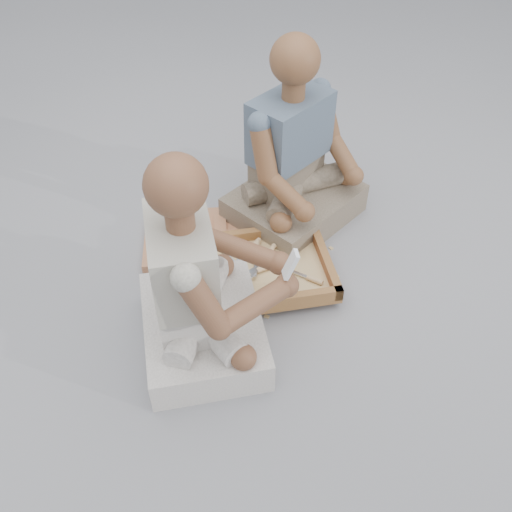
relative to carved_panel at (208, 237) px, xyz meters
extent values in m
plane|color=gray|center=(0.21, -0.61, -0.02)|extent=(60.00, 60.00, 0.00)
cube|color=#915838|center=(0.00, 0.00, 0.00)|extent=(0.62, 0.46, 0.04)
cube|color=brown|center=(0.20, -0.30, 0.03)|extent=(0.56, 0.45, 0.02)
cube|color=brown|center=(0.20, -0.10, 0.06)|extent=(0.55, 0.05, 0.06)
cube|color=brown|center=(0.20, -0.50, 0.06)|extent=(0.55, 0.05, 0.06)
cube|color=brown|center=(0.46, -0.31, 0.06)|extent=(0.04, 0.44, 0.06)
cube|color=brown|center=(-0.06, -0.29, 0.06)|extent=(0.04, 0.44, 0.06)
cube|color=#D5B27D|center=(0.20, -0.30, 0.04)|extent=(0.50, 0.39, 0.01)
cube|color=silver|center=(0.17, -0.28, 0.06)|extent=(0.05, 0.15, 0.00)
cylinder|color=tan|center=(0.19, -0.17, 0.06)|extent=(0.04, 0.07, 0.02)
cube|color=silver|center=(0.11, -0.23, 0.06)|extent=(0.12, 0.11, 0.00)
cylinder|color=tan|center=(0.19, -0.15, 0.06)|extent=(0.07, 0.06, 0.02)
cube|color=silver|center=(0.09, -0.32, 0.05)|extent=(0.14, 0.08, 0.00)
cylinder|color=tan|center=(0.19, -0.27, 0.05)|extent=(0.07, 0.05, 0.02)
cube|color=silver|center=(0.07, -0.21, 0.05)|extent=(0.08, 0.14, 0.00)
cylinder|color=tan|center=(0.12, -0.31, 0.05)|extent=(0.05, 0.07, 0.02)
cube|color=silver|center=(0.09, -0.34, 0.06)|extent=(0.15, 0.06, 0.00)
cylinder|color=tan|center=(0.20, -0.30, 0.06)|extent=(0.07, 0.04, 0.02)
cube|color=silver|center=(0.09, -0.32, 0.06)|extent=(0.15, 0.03, 0.00)
cylinder|color=tan|center=(0.20, -0.30, 0.06)|extent=(0.07, 0.03, 0.02)
cube|color=silver|center=(0.30, -0.34, 0.06)|extent=(0.12, 0.11, 0.00)
cylinder|color=tan|center=(0.39, -0.41, 0.06)|extent=(0.07, 0.06, 0.02)
cube|color=silver|center=(0.18, -0.30, 0.07)|extent=(0.11, 0.13, 0.00)
cylinder|color=tan|center=(0.25, -0.21, 0.07)|extent=(0.06, 0.07, 0.02)
cube|color=#D5B27D|center=(0.31, -0.03, -0.02)|extent=(0.02, 0.02, 0.00)
cube|color=#D5B27D|center=(0.15, -0.15, -0.02)|extent=(0.02, 0.02, 0.00)
cube|color=#D5B27D|center=(0.43, -0.06, -0.02)|extent=(0.02, 0.02, 0.00)
cube|color=#D5B27D|center=(0.35, -0.38, -0.02)|extent=(0.02, 0.02, 0.00)
cube|color=#D5B27D|center=(0.24, -0.39, -0.02)|extent=(0.02, 0.02, 0.00)
cube|color=#D5B27D|center=(-0.14, -0.43, -0.02)|extent=(0.02, 0.02, 0.00)
cube|color=#D5B27D|center=(0.02, -0.18, -0.02)|extent=(0.02, 0.02, 0.00)
cube|color=#D5B27D|center=(0.46, 0.09, -0.02)|extent=(0.02, 0.02, 0.00)
cube|color=#D5B27D|center=(0.16, -0.50, -0.02)|extent=(0.02, 0.02, 0.00)
cube|color=#D5B27D|center=(0.51, -0.35, -0.02)|extent=(0.02, 0.02, 0.00)
cube|color=#D5B27D|center=(0.54, -0.17, -0.02)|extent=(0.02, 0.02, 0.00)
cube|color=#D5B27D|center=(0.53, 0.01, -0.02)|extent=(0.02, 0.02, 0.00)
cube|color=silver|center=(-0.10, -0.57, 0.05)|extent=(0.44, 0.55, 0.14)
cube|color=silver|center=(-0.16, -0.57, 0.21)|extent=(0.19, 0.30, 0.17)
cube|color=#BDB6A7|center=(-0.15, -0.57, 0.43)|extent=(0.21, 0.34, 0.28)
sphere|color=brown|center=(-0.14, -0.57, 0.74)|extent=(0.20, 0.20, 0.20)
sphere|color=brown|center=(0.20, -0.52, 0.29)|extent=(0.09, 0.09, 0.09)
sphere|color=brown|center=(0.20, -0.63, 0.29)|extent=(0.09, 0.09, 0.09)
cube|color=gray|center=(0.43, 0.09, 0.05)|extent=(0.72, 0.69, 0.15)
cube|color=gray|center=(0.40, 0.14, 0.21)|extent=(0.37, 0.34, 0.18)
cube|color=#4E5A6B|center=(0.40, 0.13, 0.45)|extent=(0.41, 0.38, 0.29)
sphere|color=brown|center=(0.41, 0.12, 0.76)|extent=(0.20, 0.20, 0.20)
sphere|color=brown|center=(0.68, 0.03, 0.22)|extent=(0.09, 0.09, 0.09)
sphere|color=brown|center=(0.40, -0.17, 0.22)|extent=(0.09, 0.09, 0.09)
cube|color=white|center=(0.21, -0.63, 0.39)|extent=(0.05, 0.05, 0.11)
cube|color=black|center=(0.21, -0.63, 0.40)|extent=(0.02, 0.03, 0.04)
camera|label=1|loc=(-0.18, -1.95, 1.75)|focal=40.00mm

